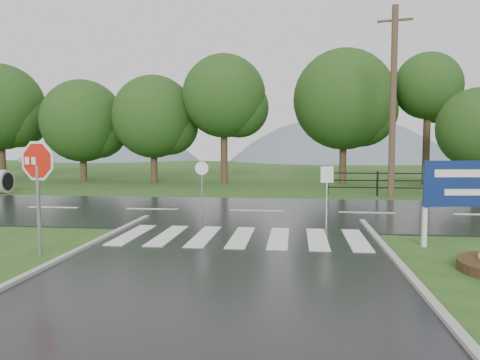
# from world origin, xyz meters

# --- Properties ---
(ground) EXTENTS (120.00, 120.00, 0.00)m
(ground) POSITION_xyz_m (0.00, 0.00, 0.00)
(ground) COLOR #284D19
(ground) RESTS_ON ground
(main_road) EXTENTS (90.00, 8.00, 0.04)m
(main_road) POSITION_xyz_m (0.00, 10.00, 0.00)
(main_road) COLOR black
(main_road) RESTS_ON ground
(crosswalk) EXTENTS (6.50, 2.80, 0.02)m
(crosswalk) POSITION_xyz_m (0.00, 5.00, 0.06)
(crosswalk) COLOR silver
(crosswalk) RESTS_ON ground
(fence_west) EXTENTS (9.58, 0.08, 1.20)m
(fence_west) POSITION_xyz_m (7.75, 16.00, 0.72)
(fence_west) COLOR black
(fence_west) RESTS_ON ground
(hills) EXTENTS (102.00, 48.00, 48.00)m
(hills) POSITION_xyz_m (3.49, 65.00, -15.54)
(hills) COLOR slate
(hills) RESTS_ON ground
(treeline) EXTENTS (83.20, 5.20, 10.00)m
(treeline) POSITION_xyz_m (1.00, 24.00, 0.00)
(treeline) COLOR #1B3C12
(treeline) RESTS_ON ground
(stop_sign) EXTENTS (1.20, 0.30, 2.77)m
(stop_sign) POSITION_xyz_m (-4.32, 2.66, 1.92)
(stop_sign) COLOR #939399
(stop_sign) RESTS_ON ground
(estate_billboard) EXTENTS (2.42, 0.36, 2.13)m
(estate_billboard) POSITION_xyz_m (5.69, 4.62, 1.46)
(estate_billboard) COLOR silver
(estate_billboard) RESTS_ON ground
(reg_sign_small) EXTENTS (0.40, 0.13, 1.84)m
(reg_sign_small) POSITION_xyz_m (2.38, 7.32, 1.33)
(reg_sign_small) COLOR #939399
(reg_sign_small) RESTS_ON ground
(reg_sign_round) EXTENTS (0.45, 0.08, 1.93)m
(reg_sign_round) POSITION_xyz_m (-1.72, 8.32, 1.25)
(reg_sign_round) COLOR #939399
(reg_sign_round) RESTS_ON ground
(utility_pole_east) EXTENTS (1.56, 0.44, 8.89)m
(utility_pole_east) POSITION_xyz_m (5.92, 15.50, 4.52)
(utility_pole_east) COLOR #473523
(utility_pole_east) RESTS_ON ground
(entrance_tree_left) EXTENTS (4.06, 4.06, 5.33)m
(entrance_tree_left) POSITION_xyz_m (10.48, 17.50, 3.28)
(entrance_tree_left) COLOR #3D2B1C
(entrance_tree_left) RESTS_ON ground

